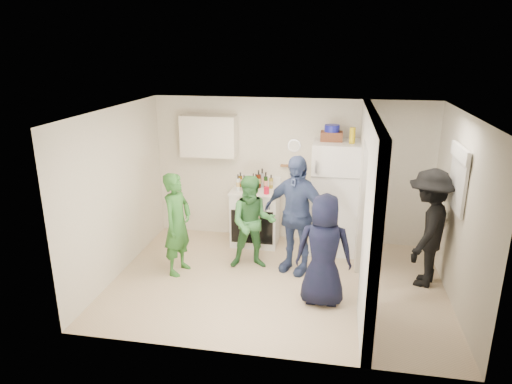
% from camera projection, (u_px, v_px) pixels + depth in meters
% --- Properties ---
extents(floor, '(4.80, 4.80, 0.00)m').
position_uv_depth(floor, '(277.00, 282.00, 6.71)').
color(floor, '#CDB490').
rests_on(floor, ground).
extents(wall_back, '(4.80, 0.00, 4.80)m').
position_uv_depth(wall_back, '(291.00, 171.00, 7.93)').
color(wall_back, silver).
rests_on(wall_back, floor).
extents(wall_front, '(4.80, 0.00, 4.80)m').
position_uv_depth(wall_front, '(256.00, 255.00, 4.74)').
color(wall_front, silver).
rests_on(wall_front, floor).
extents(wall_left, '(0.00, 3.40, 3.40)m').
position_uv_depth(wall_left, '(117.00, 193.00, 6.74)').
color(wall_left, silver).
rests_on(wall_left, floor).
extents(wall_right, '(0.00, 3.40, 3.40)m').
position_uv_depth(wall_right, '(461.00, 213.00, 5.93)').
color(wall_right, silver).
rests_on(wall_right, floor).
extents(ceiling, '(4.80, 4.80, 0.00)m').
position_uv_depth(ceiling, '(279.00, 112.00, 5.95)').
color(ceiling, white).
rests_on(ceiling, wall_back).
extents(partition_pier_back, '(0.12, 1.20, 2.50)m').
position_uv_depth(partition_pier_back, '(363.00, 184.00, 7.16)').
color(partition_pier_back, silver).
rests_on(partition_pier_back, floor).
extents(partition_pier_front, '(0.12, 1.20, 2.50)m').
position_uv_depth(partition_pier_front, '(371.00, 240.00, 5.10)').
color(partition_pier_front, silver).
rests_on(partition_pier_front, floor).
extents(partition_header, '(0.12, 1.00, 0.40)m').
position_uv_depth(partition_header, '(372.00, 130.00, 5.81)').
color(partition_header, silver).
rests_on(partition_header, partition_pier_back).
extents(stove, '(0.82, 0.68, 0.98)m').
position_uv_depth(stove, '(256.00, 216.00, 7.94)').
color(stove, white).
rests_on(stove, floor).
extents(upper_cabinet, '(0.95, 0.34, 0.70)m').
position_uv_depth(upper_cabinet, '(209.00, 136.00, 7.81)').
color(upper_cabinet, silver).
rests_on(upper_cabinet, wall_back).
extents(fridge, '(0.77, 0.75, 1.86)m').
position_uv_depth(fridge, '(335.00, 197.00, 7.56)').
color(fridge, white).
rests_on(fridge, floor).
extents(wicker_basket, '(0.35, 0.25, 0.15)m').
position_uv_depth(wicker_basket, '(332.00, 136.00, 7.31)').
color(wicker_basket, brown).
rests_on(wicker_basket, fridge).
extents(blue_bowl, '(0.24, 0.24, 0.11)m').
position_uv_depth(blue_bowl, '(332.00, 128.00, 7.27)').
color(blue_bowl, navy).
rests_on(blue_bowl, wicker_basket).
extents(yellow_cup_stack_top, '(0.09, 0.09, 0.25)m').
position_uv_depth(yellow_cup_stack_top, '(352.00, 136.00, 7.10)').
color(yellow_cup_stack_top, gold).
rests_on(yellow_cup_stack_top, fridge).
extents(wall_clock, '(0.22, 0.02, 0.22)m').
position_uv_depth(wall_clock, '(294.00, 146.00, 7.76)').
color(wall_clock, white).
rests_on(wall_clock, wall_back).
extents(spice_shelf, '(0.35, 0.08, 0.03)m').
position_uv_depth(spice_shelf, '(291.00, 166.00, 7.85)').
color(spice_shelf, olive).
rests_on(spice_shelf, wall_back).
extents(nook_window, '(0.03, 0.70, 0.80)m').
position_uv_depth(nook_window, '(460.00, 179.00, 6.00)').
color(nook_window, black).
rests_on(nook_window, wall_right).
extents(nook_window_frame, '(0.04, 0.76, 0.86)m').
position_uv_depth(nook_window_frame, '(458.00, 179.00, 6.00)').
color(nook_window_frame, white).
rests_on(nook_window_frame, wall_right).
extents(nook_valance, '(0.04, 0.82, 0.18)m').
position_uv_depth(nook_valance, '(460.00, 153.00, 5.90)').
color(nook_valance, white).
rests_on(nook_valance, wall_right).
extents(yellow_cup_stack_stove, '(0.09, 0.09, 0.25)m').
position_uv_depth(yellow_cup_stack_stove, '(246.00, 186.00, 7.57)').
color(yellow_cup_stack_stove, yellow).
rests_on(yellow_cup_stack_stove, stove).
extents(red_cup, '(0.09, 0.09, 0.12)m').
position_uv_depth(red_cup, '(266.00, 190.00, 7.55)').
color(red_cup, red).
rests_on(red_cup, stove).
extents(person_green_left, '(0.49, 0.64, 1.57)m').
position_uv_depth(person_green_left, '(177.00, 224.00, 6.80)').
color(person_green_left, '#2E6829').
rests_on(person_green_left, floor).
extents(person_green_center, '(0.81, 0.69, 1.48)m').
position_uv_depth(person_green_center, '(253.00, 223.00, 6.98)').
color(person_green_center, '#367A44').
rests_on(person_green_center, floor).
extents(person_denim, '(1.16, 0.84, 1.82)m').
position_uv_depth(person_denim, '(296.00, 215.00, 6.82)').
color(person_denim, '#3A437F').
rests_on(person_denim, floor).
extents(person_navy, '(0.75, 0.49, 1.53)m').
position_uv_depth(person_navy, '(324.00, 250.00, 5.97)').
color(person_navy, black).
rests_on(person_navy, floor).
extents(person_nook, '(1.01, 1.27, 1.72)m').
position_uv_depth(person_nook, '(428.00, 228.00, 6.45)').
color(person_nook, black).
rests_on(person_nook, floor).
extents(bottle_a, '(0.07, 0.07, 0.26)m').
position_uv_depth(bottle_a, '(240.00, 180.00, 7.92)').
color(bottle_a, brown).
rests_on(bottle_a, stove).
extents(bottle_b, '(0.07, 0.07, 0.27)m').
position_uv_depth(bottle_b, '(244.00, 183.00, 7.70)').
color(bottle_b, '#1A4E24').
rests_on(bottle_b, stove).
extents(bottle_c, '(0.06, 0.06, 0.25)m').
position_uv_depth(bottle_c, '(253.00, 180.00, 7.89)').
color(bottle_c, silver).
rests_on(bottle_c, stove).
extents(bottle_d, '(0.06, 0.06, 0.29)m').
position_uv_depth(bottle_d, '(256.00, 182.00, 7.71)').
color(bottle_d, '#512C0E').
rests_on(bottle_d, stove).
extents(bottle_e, '(0.08, 0.08, 0.32)m').
position_uv_depth(bottle_e, '(262.00, 178.00, 7.91)').
color(bottle_e, '#A9B2BC').
rests_on(bottle_e, stove).
extents(bottle_f, '(0.07, 0.07, 0.32)m').
position_uv_depth(bottle_f, '(266.00, 181.00, 7.72)').
color(bottle_f, '#173613').
rests_on(bottle_f, stove).
extents(bottle_g, '(0.07, 0.07, 0.24)m').
position_uv_depth(bottle_g, '(271.00, 182.00, 7.84)').
color(bottle_g, olive).
rests_on(bottle_g, stove).
extents(bottle_h, '(0.06, 0.06, 0.29)m').
position_uv_depth(bottle_h, '(238.00, 183.00, 7.69)').
color(bottle_h, silver).
rests_on(bottle_h, stove).
extents(bottle_i, '(0.08, 0.08, 0.31)m').
position_uv_depth(bottle_i, '(259.00, 179.00, 7.86)').
color(bottle_i, '#521C0E').
rests_on(bottle_i, stove).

